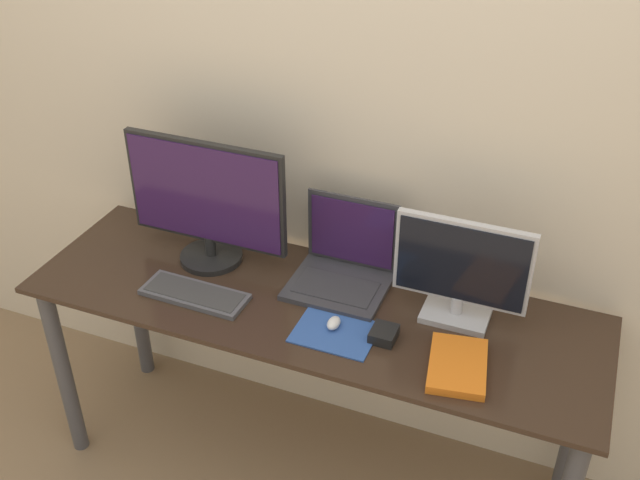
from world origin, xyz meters
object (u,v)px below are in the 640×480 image
at_px(keyboard, 195,294).
at_px(monitor_right, 461,271).
at_px(laptop, 344,264).
at_px(power_brick, 384,334).
at_px(book, 458,366).
at_px(monitor_left, 207,202).
at_px(mouse, 334,323).

bearing_deg(keyboard, monitor_right, 14.70).
relative_size(laptop, keyboard, 0.89).
bearing_deg(power_brick, book, -11.72).
bearing_deg(monitor_right, power_brick, -133.80).
relative_size(monitor_left, mouse, 9.32).
height_order(monitor_left, mouse, monitor_left).
bearing_deg(keyboard, power_brick, 2.55).
height_order(keyboard, mouse, mouse).
bearing_deg(monitor_right, laptop, 172.39).
bearing_deg(book, power_brick, 168.28).
height_order(monitor_left, power_brick, monitor_left).
bearing_deg(book, keyboard, 178.62).
bearing_deg(book, laptop, 147.74).
bearing_deg(monitor_right, keyboard, -165.30).
height_order(monitor_left, keyboard, monitor_left).
bearing_deg(monitor_left, laptop, 6.37).
bearing_deg(power_brick, monitor_left, 165.00).
xyz_separation_m(keyboard, power_brick, (0.62, 0.03, 0.01)).
bearing_deg(keyboard, mouse, 2.04).
xyz_separation_m(laptop, power_brick, (0.21, -0.23, -0.05)).
bearing_deg(mouse, keyboard, -177.96).
height_order(laptop, book, laptop).
height_order(monitor_left, book, monitor_left).
distance_m(keyboard, mouse, 0.46).
bearing_deg(keyboard, monitor_left, 104.30).
distance_m(monitor_left, monitor_right, 0.84).
height_order(monitor_left, monitor_right, monitor_left).
bearing_deg(mouse, book, -5.49).
xyz_separation_m(mouse, power_brick, (0.15, 0.01, -0.00)).
distance_m(keyboard, book, 0.85).
distance_m(monitor_left, keyboard, 0.30).
bearing_deg(keyboard, book, -1.38).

